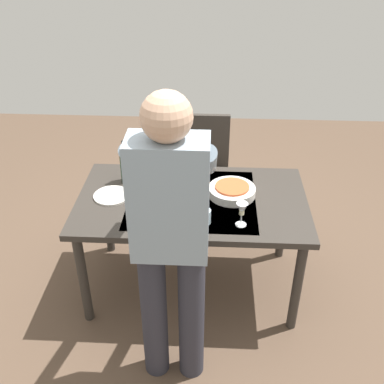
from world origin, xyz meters
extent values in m
plane|color=brown|center=(0.00, 0.00, 0.00)|extent=(6.00, 6.00, 0.00)
cube|color=#332D28|center=(0.00, 0.00, 0.71)|extent=(1.45, 0.84, 0.04)
cube|color=#B2B7C1|center=(0.00, 0.00, 0.73)|extent=(0.80, 0.72, 0.00)
cylinder|color=#332D28|center=(-0.66, -0.35, 0.34)|extent=(0.06, 0.06, 0.69)
cylinder|color=#332D28|center=(0.66, -0.35, 0.34)|extent=(0.06, 0.06, 0.69)
cylinder|color=#332D28|center=(-0.66, 0.35, 0.34)|extent=(0.06, 0.06, 0.69)
cylinder|color=#332D28|center=(0.66, 0.35, 0.34)|extent=(0.06, 0.06, 0.69)
cube|color=black|center=(-0.05, -0.72, 0.45)|extent=(0.40, 0.40, 0.04)
cube|color=#332D28|center=(-0.05, -0.90, 0.70)|extent=(0.40, 0.04, 0.45)
cylinder|color=#332D28|center=(-0.22, -0.89, 0.23)|extent=(0.04, 0.04, 0.43)
cylinder|color=#332D28|center=(0.12, -0.89, 0.23)|extent=(0.04, 0.04, 0.43)
cylinder|color=#332D28|center=(-0.22, -0.55, 0.23)|extent=(0.04, 0.04, 0.43)
cylinder|color=#332D28|center=(0.12, -0.55, 0.23)|extent=(0.04, 0.04, 0.43)
cylinder|color=#2D2D38|center=(0.17, 0.70, 0.44)|extent=(0.14, 0.14, 0.88)
cylinder|color=#2D2D38|center=(-0.03, 0.70, 0.44)|extent=(0.14, 0.14, 0.88)
cube|color=#8C9EAD|center=(0.07, 0.70, 1.18)|extent=(0.36, 0.20, 0.60)
sphere|color=tan|center=(0.07, 0.70, 1.58)|extent=(0.22, 0.22, 0.22)
cylinder|color=#8C9EAD|center=(0.24, 0.46, 1.25)|extent=(0.08, 0.52, 0.40)
cylinder|color=#8C9EAD|center=(-0.10, 0.46, 1.25)|extent=(0.08, 0.52, 0.40)
cylinder|color=black|center=(0.45, -0.20, 0.83)|extent=(0.07, 0.07, 0.20)
cylinder|color=black|center=(0.45, -0.20, 0.97)|extent=(0.03, 0.03, 0.08)
cylinder|color=black|center=(0.45, -0.20, 1.02)|extent=(0.03, 0.03, 0.02)
cylinder|color=white|center=(-0.30, 0.26, 0.73)|extent=(0.06, 0.06, 0.01)
cylinder|color=white|center=(-0.30, 0.26, 0.77)|extent=(0.01, 0.01, 0.07)
cone|color=white|center=(-0.30, 0.26, 0.84)|extent=(0.07, 0.07, 0.07)
cylinder|color=beige|center=(-0.30, 0.26, 0.82)|extent=(0.03, 0.03, 0.03)
cylinder|color=silver|center=(0.23, -0.26, 0.78)|extent=(0.06, 0.06, 0.09)
cylinder|color=silver|center=(-0.09, 0.25, 0.77)|extent=(0.07, 0.07, 0.09)
cylinder|color=silver|center=(-0.06, -0.34, 0.78)|extent=(0.08, 0.08, 0.10)
cylinder|color=silver|center=(-0.25, -0.06, 0.76)|extent=(0.30, 0.30, 0.05)
cylinder|color=#C6562D|center=(-0.25, -0.06, 0.78)|extent=(0.22, 0.22, 0.03)
cylinder|color=silver|center=(0.26, 0.17, 0.73)|extent=(0.23, 0.23, 0.01)
cylinder|color=silver|center=(0.51, 0.00, 0.73)|extent=(0.23, 0.23, 0.01)
camera|label=1|loc=(-0.13, 2.40, 2.30)|focal=42.50mm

